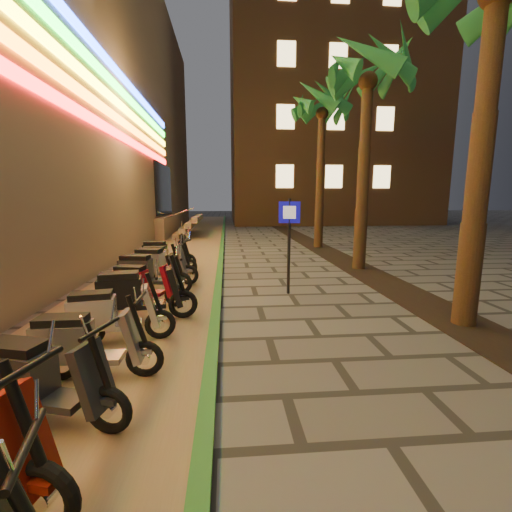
{
  "coord_description": "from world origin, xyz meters",
  "views": [
    {
      "loc": [
        -0.66,
        -3.58,
        2.26
      ],
      "look_at": [
        -0.13,
        2.67,
        1.2
      ],
      "focal_mm": 24.0,
      "sensor_mm": 36.0,
      "label": 1
    }
  ],
  "objects": [
    {
      "name": "scooter_4",
      "position": [
        -2.54,
        -0.27,
        0.49
      ],
      "size": [
        1.58,
        0.8,
        1.12
      ],
      "rotation": [
        0.0,
        0.0,
        -0.27
      ],
      "color": "black",
      "rests_on": "ground"
    },
    {
      "name": "scooter_6",
      "position": [
        -2.49,
        1.67,
        0.48
      ],
      "size": [
        1.58,
        0.69,
        1.11
      ],
      "rotation": [
        0.0,
        0.0,
        0.18
      ],
      "color": "black",
      "rests_on": "ground"
    },
    {
      "name": "pedestrian_sign",
      "position": [
        0.79,
        4.29,
        1.46
      ],
      "size": [
        0.5,
        0.11,
        2.26
      ],
      "rotation": [
        0.0,
        0.0,
        -0.15
      ],
      "color": "black",
      "rests_on": "ground"
    },
    {
      "name": "scooter_11",
      "position": [
        -2.56,
        6.51,
        0.49
      ],
      "size": [
        1.59,
        0.56,
        1.13
      ],
      "rotation": [
        0.0,
        0.0,
        -0.0
      ],
      "color": "black",
      "rests_on": "ground"
    },
    {
      "name": "parking_strip",
      "position": [
        -2.6,
        10.0,
        0.01
      ],
      "size": [
        3.4,
        60.0,
        0.01
      ],
      "primitive_type": "cube",
      "color": "#8C7251",
      "rests_on": "ground"
    },
    {
      "name": "scooter_7",
      "position": [
        -2.33,
        2.61,
        0.54
      ],
      "size": [
        1.77,
        0.76,
        1.24
      ],
      "rotation": [
        0.0,
        0.0,
        0.18
      ],
      "color": "black",
      "rests_on": "ground"
    },
    {
      "name": "scooter_9",
      "position": [
        -2.58,
        4.58,
        0.53
      ],
      "size": [
        1.73,
        0.69,
        1.21
      ],
      "rotation": [
        0.0,
        0.0,
        -0.13
      ],
      "color": "black",
      "rests_on": "ground"
    },
    {
      "name": "apartment_block",
      "position": [
        9.0,
        32.0,
        12.5
      ],
      "size": [
        18.0,
        16.06,
        25.0
      ],
      "color": "brown",
      "rests_on": "ground"
    },
    {
      "name": "scooter_8",
      "position": [
        -2.48,
        3.65,
        0.48
      ],
      "size": [
        1.57,
        0.73,
        1.11
      ],
      "rotation": [
        0.0,
        0.0,
        -0.22
      ],
      "color": "black",
      "rests_on": "ground"
    },
    {
      "name": "palm_d",
      "position": [
        3.6,
        12.0,
        5.94
      ],
      "size": [
        2.97,
        3.02,
        7.16
      ],
      "color": "#472D19",
      "rests_on": "ground"
    },
    {
      "name": "planting_strip",
      "position": [
        3.6,
        5.0,
        0.01
      ],
      "size": [
        1.2,
        40.0,
        0.02
      ],
      "primitive_type": "cube",
      "color": "black",
      "rests_on": "ground"
    },
    {
      "name": "scooter_10",
      "position": [
        -2.48,
        5.54,
        0.53
      ],
      "size": [
        1.73,
        0.82,
        1.22
      ],
      "rotation": [
        0.0,
        0.0,
        -0.23
      ],
      "color": "black",
      "rests_on": "ground"
    },
    {
      "name": "palm_c",
      "position": [
        3.6,
        7.0,
        5.73
      ],
      "size": [
        2.97,
        3.02,
        6.91
      ],
      "color": "#472D19",
      "rests_on": "ground"
    },
    {
      "name": "scooter_12",
      "position": [
        -2.7,
        7.4,
        0.51
      ],
      "size": [
        1.68,
        0.6,
        1.18
      ],
      "rotation": [
        0.0,
        0.0,
        -0.08
      ],
      "color": "black",
      "rests_on": "ground"
    },
    {
      "name": "green_curb",
      "position": [
        -0.9,
        10.0,
        0.05
      ],
      "size": [
        0.18,
        60.0,
        0.1
      ],
      "primitive_type": "cube",
      "color": "#286A28",
      "rests_on": "ground"
    },
    {
      "name": "ground",
      "position": [
        0.0,
        0.0,
        0.0
      ],
      "size": [
        120.0,
        120.0,
        0.0
      ],
      "primitive_type": "plane",
      "color": "#474442",
      "rests_on": "ground"
    },
    {
      "name": "scooter_5",
      "position": [
        -2.46,
        0.6,
        0.47
      ],
      "size": [
        1.53,
        0.54,
        1.09
      ],
      "rotation": [
        0.0,
        0.0,
        0.0
      ],
      "color": "black",
      "rests_on": "ground"
    }
  ]
}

